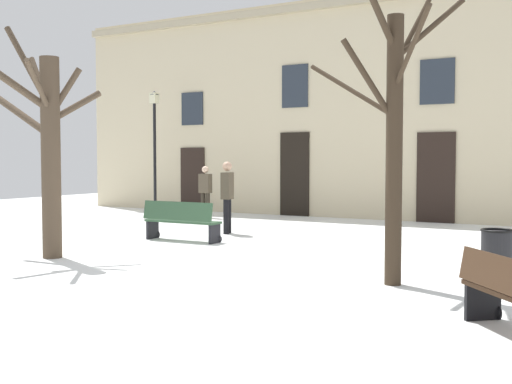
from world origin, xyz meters
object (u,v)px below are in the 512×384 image
streetlamp (155,139)px  litter_bin (497,257)px  person_strolling (227,193)px  person_by_shop_door (205,189)px  tree_foreground (393,129)px  tree_left_of_center (47,143)px  bench_back_to_back_right (181,221)px

streetlamp → litter_bin: bearing=-30.7°
person_strolling → person_by_shop_door: bearing=28.2°
streetlamp → person_by_shop_door: streetlamp is taller
tree_foreground → streetlamp: size_ratio=1.13×
person_by_shop_door → litter_bin: bearing=146.9°
litter_bin → person_by_shop_door: bearing=145.2°
tree_left_of_center → person_strolling: (0.92, 4.83, -1.15)m
tree_foreground → litter_bin: 2.42m
streetlamp → person_strolling: bearing=-35.4°
streetlamp → person_strolling: 6.52m
bench_back_to_back_right → person_by_shop_door: person_by_shop_door is taller
person_strolling → tree_foreground: bearing=-140.3°
bench_back_to_back_right → person_strolling: 1.82m
litter_bin → streetlamp: bearing=149.3°
bench_back_to_back_right → person_strolling: bearing=-94.8°
tree_left_of_center → litter_bin: (7.72, 1.42, -1.73)m
tree_foreground → streetlamp: (-10.62, 7.86, 0.23)m
tree_left_of_center → person_by_shop_door: 8.47m
litter_bin → person_by_shop_door: (-9.67, 6.72, 0.48)m
tree_left_of_center → tree_foreground: bearing=5.8°
tree_left_of_center → streetlamp: bearing=116.5°
tree_left_of_center → bench_back_to_back_right: bearing=75.8°
person_strolling → bench_back_to_back_right: bearing=162.6°
litter_bin → person_strolling: person_strolling is taller
tree_left_of_center → bench_back_to_back_right: 3.61m
person_by_shop_door → tree_left_of_center: bearing=105.3°
litter_bin → person_strolling: 7.63m
bench_back_to_back_right → person_strolling: person_strolling is taller
tree_left_of_center → tree_foreground: size_ratio=0.94×
litter_bin → person_strolling: size_ratio=0.46×
person_by_shop_door → bench_back_to_back_right: bearing=120.2°
tree_foreground → litter_bin: (1.35, 0.77, -1.86)m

